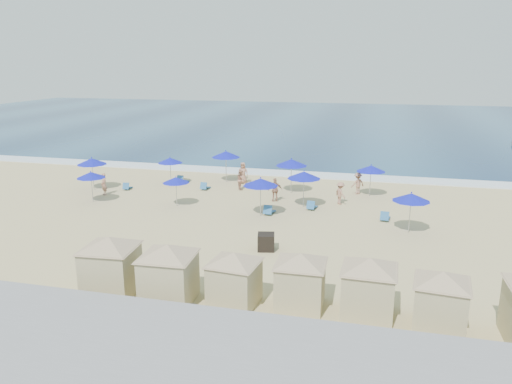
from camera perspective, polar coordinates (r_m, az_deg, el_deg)
ground at (r=30.34m, az=-1.26°, el=-4.19°), size 160.00×160.00×0.00m
ocean at (r=83.60m, az=8.86°, el=7.81°), size 160.00×80.00×0.06m
surf_line at (r=44.92m, az=3.98°, el=2.10°), size 160.00×2.50×0.08m
seawall at (r=18.53m, az=-12.80°, el=-15.36°), size 160.00×6.10×1.22m
trash_bin at (r=26.86m, az=1.16°, el=-5.73°), size 1.06×1.06×0.89m
cabana_0 at (r=22.55m, az=-16.33°, el=-7.22°), size 4.53×4.53×2.85m
cabana_1 at (r=21.22m, az=-10.00°, el=-8.30°), size 4.47×4.47×2.81m
cabana_2 at (r=20.75m, az=-2.50°, el=-9.10°), size 4.03×4.03×2.54m
cabana_3 at (r=20.62m, az=5.11°, el=-9.22°), size 4.13×4.13×2.59m
cabana_4 at (r=20.30m, az=12.79°, el=-9.73°), size 4.32×4.32×2.71m
cabana_5 at (r=20.19m, az=20.42°, el=-10.74°), size 4.06×4.06×2.56m
umbrella_0 at (r=41.01m, az=-18.26°, el=3.34°), size 2.29×2.29×2.61m
umbrella_1 at (r=37.35m, az=-18.35°, el=1.86°), size 2.03×2.03×2.31m
umbrella_2 at (r=41.34m, az=-9.80°, el=3.59°), size 2.02×2.02×2.30m
umbrella_3 at (r=41.56m, az=-3.46°, el=4.32°), size 2.38×2.38×2.71m
umbrella_4 at (r=35.01m, az=-9.15°, el=1.36°), size 1.88×1.88×2.14m
umbrella_5 at (r=32.19m, az=0.53°, el=1.14°), size 2.30×2.30×2.62m
umbrella_6 at (r=38.05m, az=4.07°, el=3.39°), size 2.41×2.41×2.74m
umbrella_7 at (r=34.28m, az=5.50°, el=1.94°), size 2.32×2.32×2.64m
umbrella_8 at (r=38.02m, az=13.02°, el=2.63°), size 2.14×2.14×2.44m
umbrella_9 at (r=30.35m, az=17.32°, el=-0.58°), size 2.20×2.20×2.50m
beach_chair_0 at (r=40.71m, az=-14.52°, el=0.58°), size 0.68×1.18×0.61m
beach_chair_1 at (r=41.99m, az=-8.44°, el=1.37°), size 0.81×1.38×0.71m
beach_chair_2 at (r=39.62m, az=-5.85°, el=0.61°), size 0.56×1.18×0.64m
beach_chair_3 at (r=33.07m, az=1.50°, el=-2.13°), size 0.63×1.30×0.70m
beach_chair_4 at (r=34.36m, az=6.40°, el=-1.60°), size 0.68×1.26×0.66m
beach_chair_5 at (r=32.83m, az=14.53°, el=-2.77°), size 0.68×1.27×0.67m
beachgoer_0 at (r=39.38m, az=-16.98°, el=0.87°), size 0.73×0.67×1.68m
beachgoer_1 at (r=39.34m, az=-1.74°, el=1.41°), size 0.88×0.95×1.56m
beachgoer_2 at (r=35.91m, az=2.21°, el=0.25°), size 1.09×0.77×1.72m
beachgoer_3 at (r=35.71m, az=9.62°, el=-0.13°), size 1.11×1.19×1.61m
beachgoer_4 at (r=41.27m, az=-1.50°, el=2.20°), size 0.92×0.65×1.76m
beachgoer_5 at (r=38.71m, az=11.55°, el=0.98°), size 1.23×1.14×1.66m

